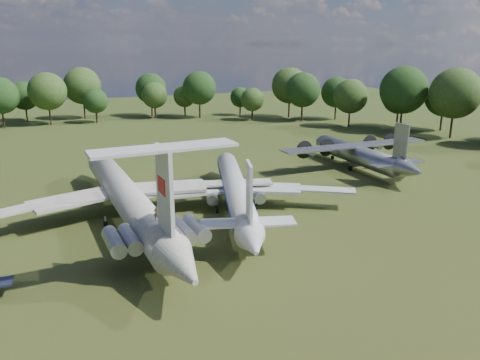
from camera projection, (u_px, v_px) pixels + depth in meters
name	position (u px, v px, depth m)	size (l,w,h in m)	color
ground	(140.00, 228.00, 57.16)	(300.00, 300.00, 0.00)	#224216
il62_airliner	(126.00, 202.00, 58.80)	(40.69, 52.90, 5.19)	#B9B9B4
tu104_jet	(235.00, 194.00, 63.06)	(32.74, 43.65, 4.37)	silver
an12_transport	(358.00, 157.00, 84.10)	(29.06, 32.48, 4.27)	#A5A7AD
person_on_il62	(157.00, 213.00, 45.25)	(0.57, 0.37, 1.57)	olive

